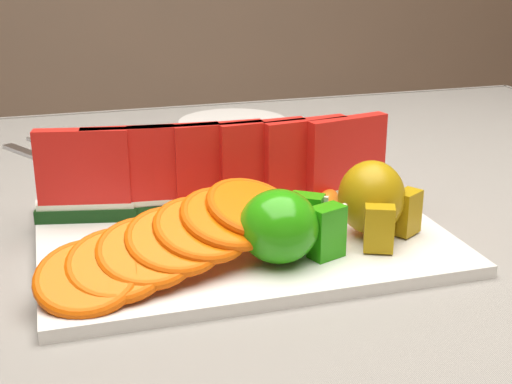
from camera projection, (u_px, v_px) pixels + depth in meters
name	position (u px, v px, depth m)	size (l,w,h in m)	color
table	(205.00, 286.00, 0.86)	(1.40, 0.90, 0.75)	#503922
tablecloth	(204.00, 238.00, 0.84)	(1.53, 1.03, 0.20)	gray
platter	(241.00, 235.00, 0.73)	(0.40, 0.30, 0.01)	silver
apple_cluster	(286.00, 226.00, 0.65)	(0.11, 0.09, 0.07)	#137D0B
pear_cluster	(374.00, 200.00, 0.70)	(0.09, 0.09, 0.07)	#A67004
side_plate	(233.00, 124.00, 1.17)	(0.24, 0.24, 0.01)	silver
fork	(38.00, 155.00, 1.01)	(0.10, 0.19, 0.00)	silver
watermelon_row	(219.00, 170.00, 0.76)	(0.39, 0.07, 0.10)	#0B380A
orange_fan_front	(175.00, 240.00, 0.62)	(0.27, 0.16, 0.07)	#E44C02
orange_fan_back	(207.00, 173.00, 0.83)	(0.29, 0.11, 0.04)	#E44C02
tangerine_segments	(251.00, 218.00, 0.72)	(0.22, 0.08, 0.03)	red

